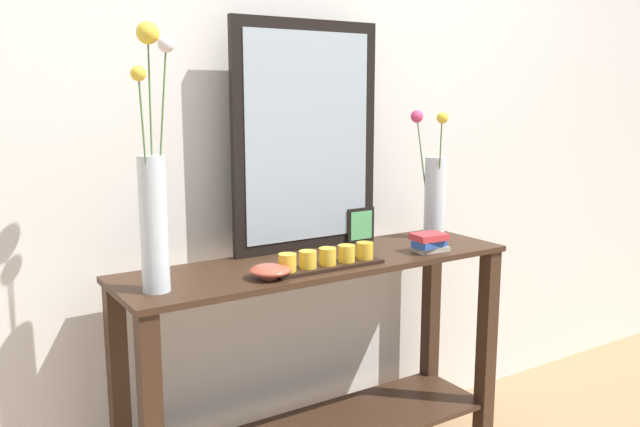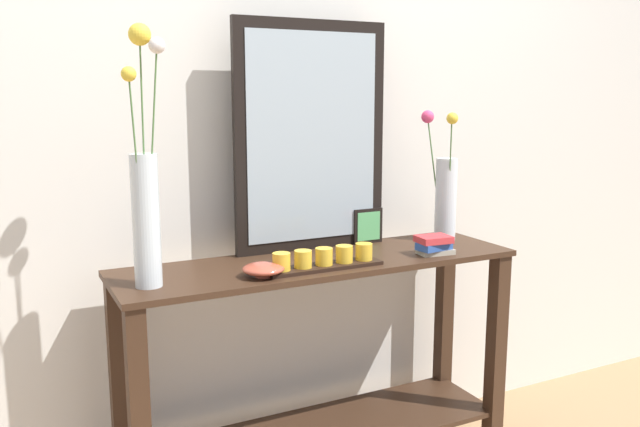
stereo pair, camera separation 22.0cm
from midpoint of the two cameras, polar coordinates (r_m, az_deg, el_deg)
name	(u,v)px [view 2 (the right image)]	position (r m, az deg, el deg)	size (l,w,h in m)	color
wall_back	(281,102)	(2.45, -0.76, 9.55)	(6.40, 0.08, 2.70)	silver
console_table	(320,352)	(2.34, 2.75, -11.86)	(1.38, 0.39, 0.83)	#382316
mirror_leaning	(312,137)	(2.34, 1.98, 6.57)	(0.57, 0.03, 0.80)	black
tall_vase_left	(145,197)	(1.91, -11.62, 1.38)	(0.12, 0.10, 0.74)	silver
vase_right	(445,193)	(2.57, 13.13, 1.75)	(0.13, 0.15, 0.49)	silver
candle_tray	(324,260)	(2.12, 3.32, -4.04)	(0.39, 0.09, 0.07)	black
picture_frame_small	(368,226)	(2.49, 6.68, -1.10)	(0.12, 0.01, 0.13)	black
decorative_bowl	(263,269)	(2.03, -1.78, -4.83)	(0.13, 0.13, 0.04)	#B24C38
book_stack	(434,245)	(2.36, 12.45, -2.67)	(0.14, 0.10, 0.07)	#B2A893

